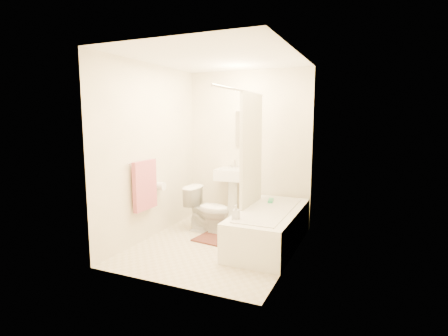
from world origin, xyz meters
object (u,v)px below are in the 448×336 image
at_px(bath_mat, 219,239).
at_px(soap_bottle, 236,212).
at_px(sink, 232,193).
at_px(toilet, 208,210).
at_px(bathtub, 269,228).

relative_size(bath_mat, soap_bottle, 3.60).
relative_size(sink, bath_mat, 1.49).
bearing_deg(toilet, bathtub, -97.05).
bearing_deg(sink, toilet, -105.29).
bearing_deg(toilet, bath_mat, -129.52).
distance_m(sink, bath_mat, 0.99).
distance_m(toilet, bathtub, 1.00).
xyz_separation_m(sink, bathtub, (0.84, -0.76, -0.24)).
xyz_separation_m(toilet, soap_bottle, (0.73, -0.75, 0.23)).
height_order(bathtub, soap_bottle, soap_bottle).
xyz_separation_m(bathtub, bath_mat, (-0.68, -0.10, -0.23)).
height_order(toilet, bathtub, toilet).
distance_m(bathtub, bath_mat, 0.72).
distance_m(toilet, bath_mat, 0.52).
relative_size(bathtub, soap_bottle, 9.55).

